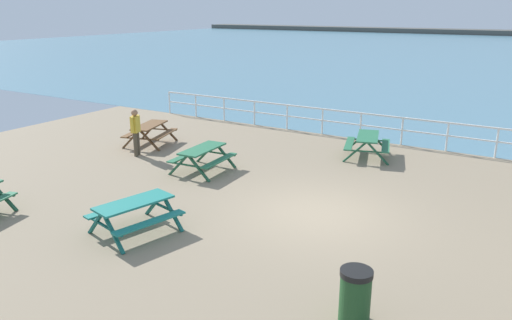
{
  "coord_description": "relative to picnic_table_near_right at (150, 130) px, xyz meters",
  "views": [
    {
      "loc": [
        4.76,
        -10.8,
        5.04
      ],
      "look_at": [
        -2.37,
        0.96,
        0.8
      ],
      "focal_mm": 34.86,
      "sensor_mm": 36.0,
      "label": 1
    }
  ],
  "objects": [
    {
      "name": "picnic_table_mid_centre",
      "position": [
        5.1,
        -6.02,
        0.0
      ],
      "size": [
        1.88,
        2.1,
        0.8
      ],
      "rotation": [
        0.0,
        0.0,
        1.33
      ],
      "color": "#1E7A70",
      "rests_on": "ground"
    },
    {
      "name": "ground_plane",
      "position": [
        8.24,
        -2.83,
        -0.68
      ],
      "size": [
        30.0,
        24.0,
        0.2
      ],
      "primitive_type": "cube",
      "color": "gray"
    },
    {
      "name": "seaward_railing",
      "position": [
        8.24,
        4.92,
        0.15
      ],
      "size": [
        23.07,
        0.07,
        1.08
      ],
      "color": "white",
      "rests_on": "ground"
    },
    {
      "name": "picnic_table_near_right",
      "position": [
        0.0,
        0.0,
        0.0
      ],
      "size": [
        1.94,
        2.15,
        0.8
      ],
      "rotation": [
        0.0,
        0.0,
        1.85
      ],
      "color": "brown",
      "rests_on": "ground"
    },
    {
      "name": "visitor",
      "position": [
        0.64,
        -1.36,
        0.36
      ],
      "size": [
        0.32,
        0.51,
        1.66
      ],
      "rotation": [
        0.0,
        0.0,
        0.32
      ],
      "color": "#4C4233",
      "rests_on": "ground"
    },
    {
      "name": "litter_bin",
      "position": [
        10.68,
        -6.64,
        -0.1
      ],
      "size": [
        0.55,
        0.55,
        0.95
      ],
      "color": "#1E4723",
      "rests_on": "ground"
    },
    {
      "name": "picnic_table_far_right",
      "position": [
        7.66,
        2.69,
        0.0
      ],
      "size": [
        1.95,
        2.15,
        0.8
      ],
      "rotation": [
        0.0,
        0.0,
        1.86
      ],
      "color": "#286B47",
      "rests_on": "ground"
    },
    {
      "name": "picnic_table_far_left",
      "position": [
        3.7,
        -1.57,
        0.0
      ],
      "size": [
        1.64,
        1.89,
        0.8
      ],
      "rotation": [
        0.0,
        0.0,
        1.63
      ],
      "color": "#286B47",
      "rests_on": "ground"
    }
  ]
}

